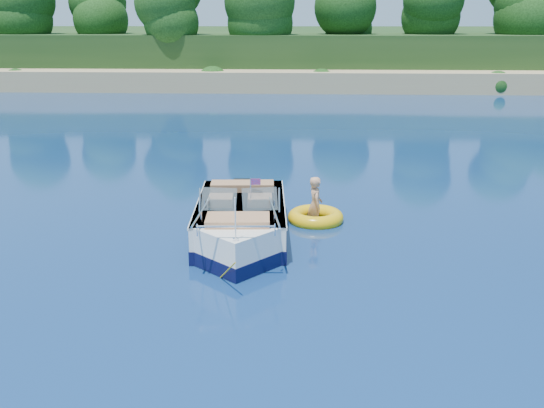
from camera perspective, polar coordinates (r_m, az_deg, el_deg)
name	(u,v)px	position (r m, az deg, el deg)	size (l,w,h in m)	color
ground	(310,315)	(11.38, 3.58, -10.37)	(160.00, 160.00, 0.00)	#0B224E
shoreline	(304,56)	(74.00, 2.99, 13.76)	(170.00, 59.00, 6.00)	tan
treeline	(305,14)	(51.12, 3.17, 17.40)	(150.00, 7.12, 8.19)	#331E11
motorboat	(241,225)	(14.83, -2.98, -2.02)	(2.40, 6.08, 2.02)	white
tow_tube	(316,217)	(16.36, 4.12, -1.26)	(1.88, 1.88, 0.40)	#EDB40B
boy	(315,221)	(16.40, 4.03, -1.60)	(0.60, 0.39, 1.64)	tan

